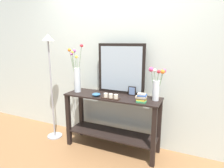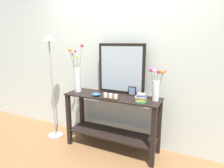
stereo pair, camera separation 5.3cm
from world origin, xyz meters
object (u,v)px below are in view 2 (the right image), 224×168
at_px(picture_frame_small, 132,91).
at_px(book_stack, 141,98).
at_px(decorative_bowl, 96,94).
at_px(vase_right, 156,85).
at_px(floor_lamp, 51,70).
at_px(candle_tray, 111,97).
at_px(tall_vase_left, 77,76).
at_px(mirror_leaning, 121,69).
at_px(console_table, 112,116).

distance_m(picture_frame_small, book_stack, 0.32).
distance_m(picture_frame_small, decorative_bowl, 0.50).
bearing_deg(book_stack, vase_right, 48.42).
distance_m(book_stack, floor_lamp, 1.49).
bearing_deg(book_stack, floor_lamp, 178.55).
bearing_deg(vase_right, candle_tray, -161.57).
xyz_separation_m(candle_tray, book_stack, (0.41, 0.02, 0.03)).
distance_m(tall_vase_left, candle_tray, 0.66).
xyz_separation_m(candle_tray, floor_lamp, (-1.06, 0.06, 0.29)).
bearing_deg(decorative_bowl, book_stack, -0.44).
bearing_deg(floor_lamp, mirror_leaning, 13.43).
relative_size(decorative_bowl, book_stack, 0.91).
bearing_deg(decorative_bowl, vase_right, 11.38).
height_order(vase_right, decorative_bowl, vase_right).
distance_m(decorative_bowl, floor_lamp, 0.87).
bearing_deg(vase_right, tall_vase_left, -176.93).
xyz_separation_m(mirror_leaning, picture_frame_small, (0.19, -0.04, -0.29)).
bearing_deg(decorative_bowl, mirror_leaning, 49.14).
xyz_separation_m(tall_vase_left, floor_lamp, (-0.45, -0.06, 0.08)).
xyz_separation_m(console_table, decorative_bowl, (-0.19, -0.11, 0.33)).
xyz_separation_m(tall_vase_left, book_stack, (1.02, -0.10, -0.18)).
bearing_deg(vase_right, book_stack, -131.58).
distance_m(console_table, tall_vase_left, 0.79).
height_order(mirror_leaning, tall_vase_left, mirror_leaning).
bearing_deg(book_stack, picture_frame_small, 129.62).
bearing_deg(floor_lamp, book_stack, -1.45).
bearing_deg(console_table, floor_lamp, -175.62).
height_order(mirror_leaning, picture_frame_small, mirror_leaning).
relative_size(vase_right, decorative_bowl, 3.54).
height_order(vase_right, book_stack, vase_right).
height_order(book_stack, floor_lamp, floor_lamp).
distance_m(candle_tray, decorative_bowl, 0.24).
bearing_deg(vase_right, picture_frame_small, 166.37).
relative_size(mirror_leaning, picture_frame_small, 5.60).
xyz_separation_m(console_table, candle_tray, (0.04, -0.14, 0.34)).
bearing_deg(tall_vase_left, console_table, 1.36).
bearing_deg(floor_lamp, tall_vase_left, 8.18).
distance_m(tall_vase_left, vase_right, 1.17).
bearing_deg(book_stack, console_table, 165.80).
relative_size(vase_right, floor_lamp, 0.25).
relative_size(mirror_leaning, candle_tray, 2.94).
distance_m(mirror_leaning, book_stack, 0.58).
distance_m(console_table, candle_tray, 0.37).
bearing_deg(mirror_leaning, tall_vase_left, -162.94).
distance_m(tall_vase_left, decorative_bowl, 0.44).
bearing_deg(floor_lamp, console_table, 4.38).
xyz_separation_m(picture_frame_small, decorative_bowl, (-0.44, -0.24, -0.04)).
bearing_deg(candle_tray, vase_right, 18.43).
height_order(candle_tray, decorative_bowl, candle_tray).
bearing_deg(tall_vase_left, mirror_leaning, 17.06).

